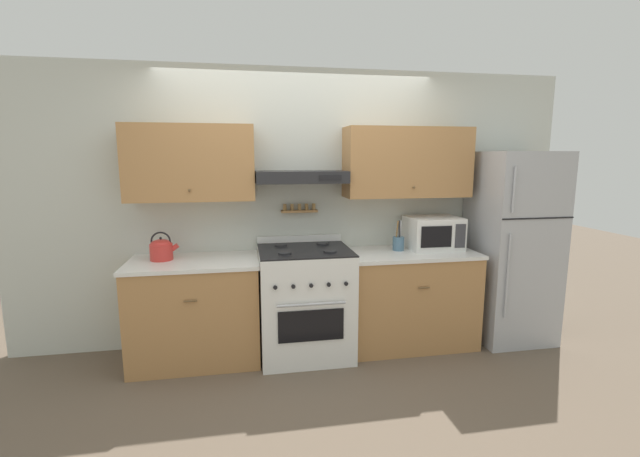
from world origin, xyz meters
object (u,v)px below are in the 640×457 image
(refrigerator, at_px, (512,247))
(utensil_crock, at_px, (398,243))
(microwave, at_px, (433,233))
(stove_range, at_px, (305,302))
(tea_kettle, at_px, (161,249))

(refrigerator, bearing_deg, utensil_crock, 175.23)
(refrigerator, distance_m, microwave, 0.78)
(microwave, distance_m, utensil_crock, 0.36)
(stove_range, relative_size, utensil_crock, 3.62)
(tea_kettle, bearing_deg, refrigerator, -1.65)
(stove_range, relative_size, refrigerator, 0.57)
(stove_range, height_order, microwave, microwave)
(utensil_crock, bearing_deg, microwave, 2.92)
(tea_kettle, height_order, utensil_crock, utensil_crock)
(refrigerator, height_order, tea_kettle, refrigerator)
(tea_kettle, bearing_deg, utensil_crock, 0.00)
(microwave, height_order, utensil_crock, microwave)
(stove_range, xyz_separation_m, tea_kettle, (-1.21, 0.10, 0.50))
(microwave, bearing_deg, refrigerator, -8.25)
(stove_range, distance_m, refrigerator, 2.05)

